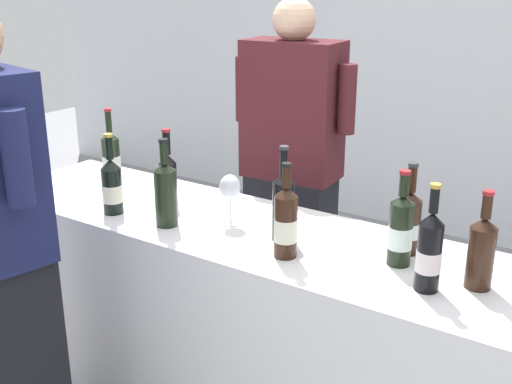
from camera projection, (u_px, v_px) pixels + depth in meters
The scene contains 15 objects.
wall_back at pixel (474, 40), 4.25m from camera, with size 8.00×0.10×2.80m, color silver.
counter at pixel (258, 338), 2.51m from camera, with size 2.49×0.61×0.92m, color white.
wine_bottle_0 at pixel (112, 186), 2.51m from camera, with size 0.08×0.08×0.32m.
wine_bottle_1 at pixel (481, 251), 1.90m from camera, with size 0.08×0.08×0.31m.
wine_bottle_2 at pixel (286, 223), 2.11m from camera, with size 0.08×0.08×0.33m.
wine_bottle_3 at pixel (401, 230), 2.06m from camera, with size 0.08×0.08×0.32m.
wine_bottle_4 at pixel (166, 193), 2.37m from camera, with size 0.08×0.08×0.34m.
wine_bottle_5 at pixel (429, 252), 1.89m from camera, with size 0.08×0.08×0.34m.
wine_bottle_6 at pixel (168, 177), 2.58m from camera, with size 0.07×0.07×0.32m.
wine_bottle_7 at pixel (283, 205), 2.25m from camera, with size 0.08×0.08×0.35m.
wine_bottle_8 at pixel (409, 222), 2.15m from camera, with size 0.08×0.08×0.32m.
wine_bottle_9 at pixel (111, 160), 2.82m from camera, with size 0.08×0.08×0.35m.
wine_glass at pixel (230, 189), 2.39m from camera, with size 0.08×0.08×0.20m.
person_server at pixel (291, 189), 3.06m from camera, with size 0.60×0.27×1.73m.
person_guest at pixel (1, 275), 2.15m from camera, with size 0.57×0.32×1.76m.
Camera 1 is at (1.21, -1.82, 1.83)m, focal length 44.62 mm.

